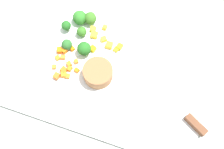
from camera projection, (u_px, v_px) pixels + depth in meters
The scene contains 32 objects.
ground_plane at pixel (112, 77), 0.86m from camera, with size 4.00×4.00×0.00m, color gray.
cutting_board at pixel (112, 76), 0.86m from camera, with size 0.55×0.37×0.01m, color white.
prep_bowl at pixel (98, 73), 0.83m from camera, with size 0.08×0.08×0.04m, color #97643B.
chef_knife at pixel (174, 104), 0.81m from camera, with size 0.32×0.19×0.02m.
carrot_dice_0 at pixel (64, 74), 0.85m from camera, with size 0.02×0.01×0.01m, color orange.
carrot_dice_1 at pixel (76, 62), 0.86m from camera, with size 0.01×0.01×0.01m, color orange.
carrot_dice_2 at pixel (58, 58), 0.87m from camera, with size 0.01×0.01×0.01m, color orange.
carrot_dice_3 at pixel (64, 51), 0.87m from camera, with size 0.01×0.01×0.02m, color orange.
carrot_dice_4 at pixel (60, 50), 0.87m from camera, with size 0.02×0.01×0.02m, color orange.
carrot_dice_5 at pixel (54, 67), 0.86m from camera, with size 0.01×0.01×0.01m, color orange.
carrot_dice_6 at pixel (69, 64), 0.86m from camera, with size 0.01×0.01×0.01m, color orange.
carrot_dice_7 at pixel (72, 48), 0.88m from camera, with size 0.01×0.01×0.01m, color orange.
carrot_dice_8 at pixel (67, 76), 0.84m from camera, with size 0.01×0.01×0.01m, color orange.
carrot_dice_9 at pixel (77, 70), 0.85m from camera, with size 0.01×0.01×0.01m, color orange.
carrot_dice_10 at pixel (57, 76), 0.84m from camera, with size 0.01×0.02×0.02m, color orange.
carrot_dice_11 at pixel (64, 70), 0.85m from camera, with size 0.02×0.02×0.01m, color orange.
carrot_dice_12 at pixel (63, 57), 0.87m from camera, with size 0.01×0.01×0.01m, color orange.
carrot_dice_13 at pixel (70, 69), 0.85m from camera, with size 0.01×0.01×0.01m, color orange.
pepper_dice_0 at pixel (94, 35), 0.89m from camera, with size 0.02×0.02×0.01m, color yellow.
pepper_dice_1 at pixel (109, 45), 0.88m from camera, with size 0.02×0.02×0.02m, color yellow.
pepper_dice_2 at pixel (119, 47), 0.88m from camera, with size 0.02×0.02×0.01m, color yellow.
pepper_dice_3 at pixel (104, 39), 0.89m from camera, with size 0.01×0.02×0.01m, color yellow.
pepper_dice_4 at pixel (93, 29), 0.90m from camera, with size 0.02×0.02×0.01m, color yellow.
pepper_dice_5 at pixel (93, 49), 0.87m from camera, with size 0.02×0.02×0.01m, color yellow.
pepper_dice_6 at pixel (105, 27), 0.90m from camera, with size 0.01×0.01×0.01m, color yellow.
pepper_dice_7 at pixel (116, 50), 0.88m from camera, with size 0.01×0.01×0.01m, color yellow.
broccoli_floret_0 at pixel (84, 49), 0.85m from camera, with size 0.04×0.04×0.05m.
broccoli_floret_1 at pixel (66, 26), 0.89m from camera, with size 0.03×0.03×0.04m.
broccoli_floret_2 at pixel (82, 32), 0.88m from camera, with size 0.03×0.03×0.03m.
broccoli_floret_3 at pixel (80, 18), 0.90m from camera, with size 0.04×0.04×0.04m.
broccoli_floret_4 at pixel (90, 18), 0.90m from camera, with size 0.04×0.04×0.04m.
broccoli_floret_5 at pixel (67, 45), 0.87m from camera, with size 0.03×0.03×0.04m.
Camera 1 is at (-0.10, 0.29, 0.81)m, focal length 47.05 mm.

